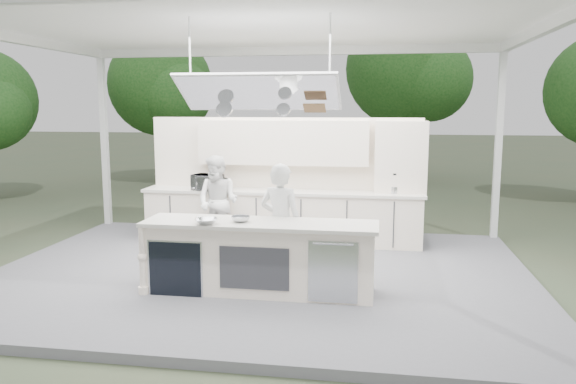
% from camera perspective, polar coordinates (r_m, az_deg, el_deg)
% --- Properties ---
extents(ground, '(90.00, 90.00, 0.00)m').
position_cam_1_polar(ground, '(8.55, -2.87, -8.81)').
color(ground, '#424832').
rests_on(ground, ground).
extents(stage_deck, '(8.00, 6.00, 0.12)m').
position_cam_1_polar(stage_deck, '(8.54, -2.87, -8.42)').
color(stage_deck, slate).
rests_on(stage_deck, ground).
extents(tent, '(8.20, 6.20, 3.86)m').
position_cam_1_polar(tent, '(8.22, -3.07, 16.65)').
color(tent, white).
rests_on(tent, ground).
extents(demo_island, '(3.10, 0.79, 0.95)m').
position_cam_1_polar(demo_island, '(7.49, -3.04, -6.60)').
color(demo_island, white).
rests_on(demo_island, stage_deck).
extents(back_counter, '(5.08, 0.72, 0.95)m').
position_cam_1_polar(back_counter, '(10.22, -0.65, -2.44)').
color(back_counter, white).
rests_on(back_counter, stage_deck).
extents(back_wall_unit, '(5.05, 0.48, 2.25)m').
position_cam_1_polar(back_wall_unit, '(10.22, 2.01, 3.10)').
color(back_wall_unit, white).
rests_on(back_wall_unit, stage_deck).
extents(tree_cluster, '(19.55, 9.40, 5.85)m').
position_cam_1_polar(tree_cluster, '(17.86, 3.26, 10.99)').
color(tree_cluster, '#483B24').
rests_on(tree_cluster, ground).
extents(head_chef, '(0.70, 0.55, 1.68)m').
position_cam_1_polar(head_chef, '(7.82, -0.75, -3.19)').
color(head_chef, white).
rests_on(head_chef, stage_deck).
extents(sous_chef, '(0.91, 0.79, 1.61)m').
position_cam_1_polar(sous_chef, '(9.82, -7.12, -1.00)').
color(sous_chef, white).
rests_on(sous_chef, stage_deck).
extents(toaster_oven, '(0.58, 0.47, 0.28)m').
position_cam_1_polar(toaster_oven, '(10.24, -8.21, 0.98)').
color(toaster_oven, '#B3B5BA').
rests_on(toaster_oven, back_counter).
extents(bowl_large, '(0.38, 0.38, 0.07)m').
position_cam_1_polar(bowl_large, '(7.31, -8.32, -2.96)').
color(bowl_large, silver).
rests_on(bowl_large, demo_island).
extents(bowl_small, '(0.32, 0.32, 0.08)m').
position_cam_1_polar(bowl_small, '(7.40, -4.84, -2.75)').
color(bowl_small, '#B2B4B9').
rests_on(bowl_small, demo_island).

